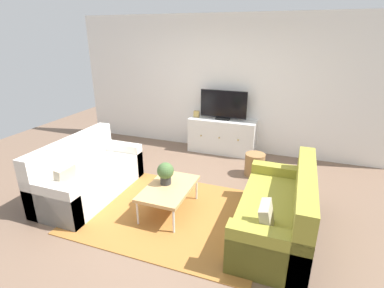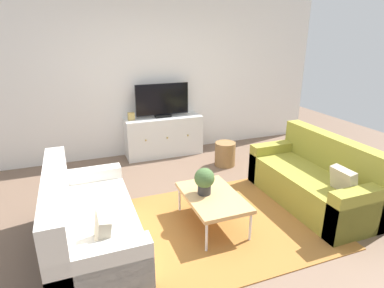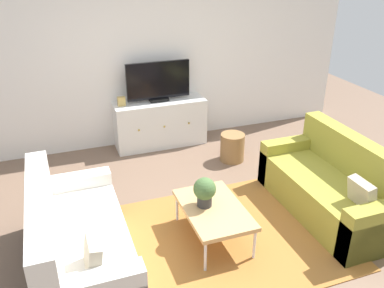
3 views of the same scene
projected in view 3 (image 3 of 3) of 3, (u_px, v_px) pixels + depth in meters
ground_plane at (213, 231)px, 4.37m from camera, size 10.00×10.00×0.00m
wall_back at (148, 54)px, 5.95m from camera, size 6.40×0.12×2.70m
area_rug at (219, 239)px, 4.24m from camera, size 2.50×1.90×0.01m
couch_left_side at (73, 245)px, 3.72m from camera, size 0.81×1.73×0.87m
couch_right_side at (335, 188)px, 4.60m from camera, size 0.81×1.73×0.87m
coffee_table at (214, 210)px, 4.11m from camera, size 0.59×0.92×0.38m
potted_plant at (205, 191)px, 4.06m from camera, size 0.23×0.23×0.31m
tv_console at (160, 123)px, 6.17m from camera, size 1.36×0.47×0.70m
flat_screen_tv at (158, 82)px, 5.91m from camera, size 0.94×0.16×0.58m
mantel_clock at (121, 101)px, 5.82m from camera, size 0.11×0.07×0.13m
wicker_basket at (232, 147)px, 5.76m from camera, size 0.34×0.34×0.40m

